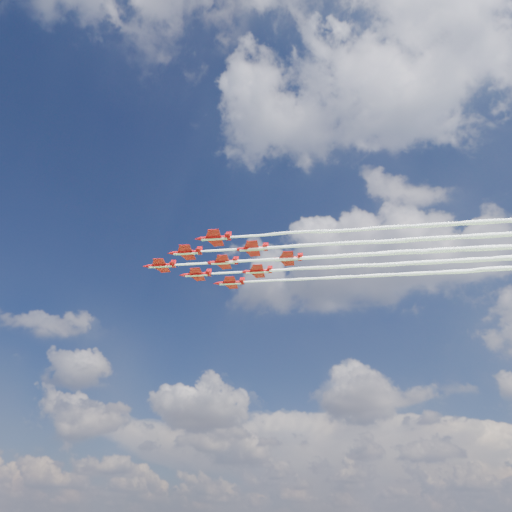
# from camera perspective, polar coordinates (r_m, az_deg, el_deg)

# --- Properties ---
(jet_lead) EXTENTS (107.58, 37.86, 2.54)m
(jet_lead) POSITION_cam_1_polar(r_m,az_deg,el_deg) (146.54, 9.34, 0.02)
(jet_lead) COLOR red
(jet_row2_port) EXTENTS (107.58, 37.86, 2.54)m
(jet_row2_port) POSITION_cam_1_polar(r_m,az_deg,el_deg) (141.50, 13.27, 1.60)
(jet_row2_port) COLOR red
(jet_row2_starb) EXTENTS (107.58, 37.86, 2.54)m
(jet_row2_starb) POSITION_cam_1_polar(r_m,az_deg,el_deg) (153.51, 12.81, -1.05)
(jet_row2_starb) COLOR red
(jet_row3_port) EXTENTS (107.58, 37.86, 2.54)m
(jet_row3_port) POSITION_cam_1_polar(r_m,az_deg,el_deg) (137.29, 17.48, 3.28)
(jet_row3_port) COLOR red
(jet_row3_centre) EXTENTS (107.58, 37.86, 2.54)m
(jet_row3_centre) POSITION_cam_1_polar(r_m,az_deg,el_deg) (149.00, 16.66, 0.42)
(jet_row3_centre) COLOR red
(jet_row3_starb) EXTENTS (107.58, 37.86, 2.54)m
(jet_row3_starb) POSITION_cam_1_polar(r_m,az_deg,el_deg) (161.05, 15.96, -2.02)
(jet_row3_starb) COLOR red
(jet_row4_port) EXTENTS (107.58, 37.86, 2.54)m
(jet_row4_port) POSITION_cam_1_polar(r_m,az_deg,el_deg) (145.30, 20.73, 1.97)
(jet_row4_port) COLOR red
(jet_row4_starb) EXTENTS (107.58, 37.86, 2.54)m
(jet_row4_starb) POSITION_cam_1_polar(r_m,az_deg,el_deg) (157.02, 19.71, -0.64)
(jet_row4_starb) COLOR red
(jet_tail) EXTENTS (107.58, 37.86, 2.54)m
(jet_tail) POSITION_cam_1_polar(r_m,az_deg,el_deg) (153.79, 23.64, 0.80)
(jet_tail) COLOR red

